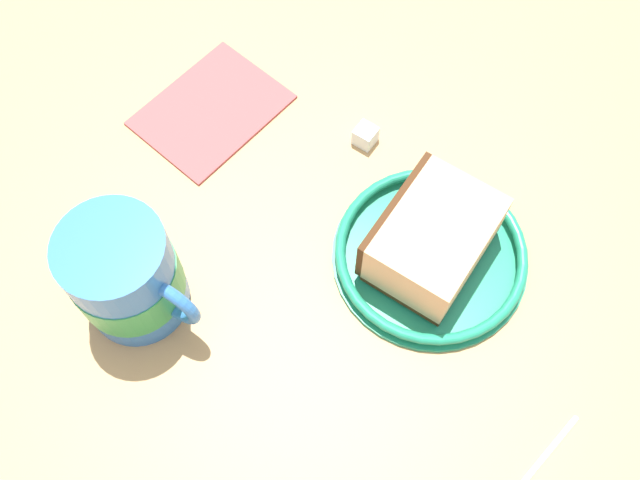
{
  "coord_description": "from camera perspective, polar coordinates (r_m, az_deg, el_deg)",
  "views": [
    {
      "loc": [
        21.45,
        6.09,
        58.12
      ],
      "look_at": [
        -3.29,
        -3.57,
        3.0
      ],
      "focal_mm": 39.71,
      "sensor_mm": 36.0,
      "label": 1
    }
  ],
  "objects": [
    {
      "name": "sugar_cube",
      "position": [
        0.69,
        3.68,
        8.39
      ],
      "size": [
        2.36,
        2.36,
        1.96
      ],
      "primitive_type": "cube",
      "rotation": [
        0.0,
        0.0,
        1.34
      ],
      "color": "white",
      "rests_on": "ground_plane"
    },
    {
      "name": "folded_napkin",
      "position": [
        0.72,
        -8.75,
        10.39
      ],
      "size": [
        16.68,
        14.77,
        0.6
      ],
      "primitive_type": "cube",
      "rotation": [
        0.0,
        0.0,
        -0.36
      ],
      "color": "#B24C4C",
      "rests_on": "ground_plane"
    },
    {
      "name": "ground_plane",
      "position": [
        0.64,
        1.91,
        -5.41
      ],
      "size": [
        152.31,
        152.31,
        3.66
      ],
      "primitive_type": "cube",
      "color": "tan"
    },
    {
      "name": "tea_mug",
      "position": [
        0.59,
        -15.31,
        -2.81
      ],
      "size": [
        8.88,
        11.72,
        10.96
      ],
      "color": "#3372BF",
      "rests_on": "ground_plane"
    },
    {
      "name": "cake_slice",
      "position": [
        0.61,
        9.05,
        0.11
      ],
      "size": [
        12.64,
        10.64,
        5.78
      ],
      "color": "#472814",
      "rests_on": "small_plate"
    },
    {
      "name": "small_plate",
      "position": [
        0.64,
        8.89,
        -1.14
      ],
      "size": [
        17.56,
        17.56,
        1.83
      ],
      "color": "#1E8C66",
      "rests_on": "ground_plane"
    }
  ]
}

